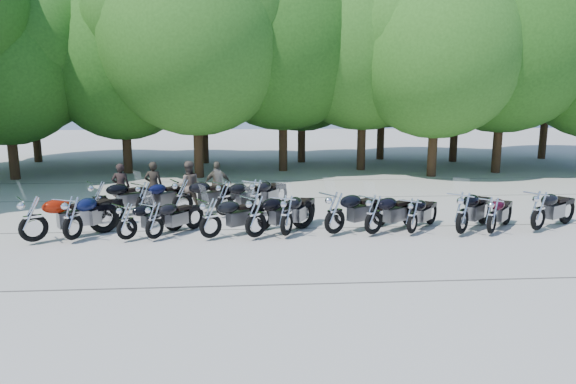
{
  "coord_description": "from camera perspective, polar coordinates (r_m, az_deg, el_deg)",
  "views": [
    {
      "loc": [
        -0.99,
        -13.08,
        3.9
      ],
      "look_at": [
        0.0,
        1.5,
        1.1
      ],
      "focal_mm": 32.0,
      "sensor_mm": 36.0,
      "label": 1
    }
  ],
  "objects": [
    {
      "name": "tree_3",
      "position": [
        24.58,
        -10.31,
        16.33
      ],
      "size": [
        8.7,
        8.7,
        10.67
      ],
      "color": "#3A2614",
      "rests_on": "ground"
    },
    {
      "name": "rider_2",
      "position": [
        17.99,
        -7.81,
        0.84
      ],
      "size": [
        0.98,
        0.48,
        1.61
      ],
      "primitive_type": "imported",
      "rotation": [
        0.0,
        0.0,
        3.23
      ],
      "color": "brown",
      "rests_on": "ground"
    },
    {
      "name": "motorcycle_15",
      "position": [
        16.75,
        -11.66,
        -0.41
      ],
      "size": [
        2.53,
        1.83,
        1.39
      ],
      "primitive_type": null,
      "rotation": [
        0.0,
        0.0,
        2.07
      ],
      "color": "black",
      "rests_on": "ground"
    },
    {
      "name": "motorcycle_5",
      "position": [
        13.85,
        -3.61,
        -2.58
      ],
      "size": [
        2.38,
        2.09,
        1.38
      ],
      "primitive_type": null,
      "rotation": [
        0.0,
        0.0,
        2.24
      ],
      "color": "black",
      "rests_on": "ground"
    },
    {
      "name": "tree_7",
      "position": [
        27.8,
        22.99,
        15.15
      ],
      "size": [
        8.79,
        8.79,
        10.79
      ],
      "color": "#3A2614",
      "rests_on": "ground"
    },
    {
      "name": "tree_11",
      "position": [
        29.68,
        -9.51,
        13.78
      ],
      "size": [
        7.56,
        7.56,
        9.28
      ],
      "color": "#3A2614",
      "rests_on": "ground"
    },
    {
      "name": "motorcycle_3",
      "position": [
        14.2,
        -14.64,
        -2.97
      ],
      "size": [
        1.8,
        2.06,
        1.19
      ],
      "primitive_type": null,
      "rotation": [
        0.0,
        0.0,
        2.48
      ],
      "color": "black",
      "rests_on": "ground"
    },
    {
      "name": "tree_4",
      "position": [
        26.36,
        -0.57,
        16.8
      ],
      "size": [
        9.13,
        9.13,
        11.2
      ],
      "color": "#3A2614",
      "rests_on": "ground"
    },
    {
      "name": "motorcycle_8",
      "position": [
        14.36,
        9.5,
        -2.35
      ],
      "size": [
        2.32,
        1.91,
        1.32
      ],
      "primitive_type": null,
      "rotation": [
        0.0,
        0.0,
        2.18
      ],
      "color": "black",
      "rests_on": "ground"
    },
    {
      "name": "motorcycle_0",
      "position": [
        14.97,
        -26.51,
        -2.56
      ],
      "size": [
        2.56,
        2.1,
        1.45
      ],
      "primitive_type": null,
      "rotation": [
        0.0,
        0.0,
        2.17
      ],
      "color": "maroon",
      "rests_on": "ground"
    },
    {
      "name": "motorcycle_13",
      "position": [
        17.19,
        -20.25,
        -0.62
      ],
      "size": [
        2.45,
        1.88,
        1.37
      ],
      "primitive_type": null,
      "rotation": [
        0.0,
        0.0,
        2.11
      ],
      "color": "black",
      "rests_on": "ground"
    },
    {
      "name": "tree_2",
      "position": [
        26.7,
        -17.95,
        13.36
      ],
      "size": [
        7.31,
        7.31,
        8.97
      ],
      "color": "#3A2614",
      "rests_on": "ground"
    },
    {
      "name": "motorcycle_4",
      "position": [
        13.94,
        -8.62,
        -2.76
      ],
      "size": [
        2.32,
        1.83,
        1.3
      ],
      "primitive_type": null,
      "rotation": [
        0.0,
        0.0,
        2.14
      ],
      "color": "black",
      "rests_on": "ground"
    },
    {
      "name": "motorcycle_11",
      "position": [
        15.34,
        21.75,
        -2.32
      ],
      "size": [
        1.92,
        2.07,
        1.23
      ],
      "primitive_type": null,
      "rotation": [
        0.0,
        0.0,
        2.43
      ],
      "color": "black",
      "rests_on": "ground"
    },
    {
      "name": "tree_15",
      "position": [
        35.01,
        27.3,
        14.8
      ],
      "size": [
        9.67,
        9.67,
        11.86
      ],
      "color": "#3A2614",
      "rests_on": "ground"
    },
    {
      "name": "rider_1",
      "position": [
        17.75,
        -11.01,
        0.72
      ],
      "size": [
        0.92,
        0.77,
        1.68
      ],
      "primitive_type": "imported",
      "rotation": [
        0.0,
        0.0,
        3.32
      ],
      "color": "brown",
      "rests_on": "ground"
    },
    {
      "name": "motorcycle_9",
      "position": [
        14.69,
        13.68,
        -2.49
      ],
      "size": [
        1.81,
        2.03,
        1.18
      ],
      "primitive_type": null,
      "rotation": [
        0.0,
        0.0,
        2.46
      ],
      "color": "black",
      "rests_on": "ground"
    },
    {
      "name": "tree_14",
      "position": [
        31.48,
        18.44,
        13.82
      ],
      "size": [
        8.02,
        8.02,
        9.84
      ],
      "color": "#3A2614",
      "rests_on": "ground"
    },
    {
      "name": "motorcycle_6",
      "position": [
        14.01,
        -0.16,
        -2.49
      ],
      "size": [
        1.72,
        2.43,
        1.34
      ],
      "primitive_type": null,
      "rotation": [
        0.0,
        0.0,
        2.67
      ],
      "color": "black",
      "rests_on": "ground"
    },
    {
      "name": "tree_1",
      "position": [
        26.74,
        -28.99,
        12.02
      ],
      "size": [
        6.97,
        6.97,
        8.55
      ],
      "color": "#3A2614",
      "rests_on": "ground"
    },
    {
      "name": "tree_10",
      "position": [
        30.98,
        -18.03,
        13.58
      ],
      "size": [
        7.78,
        7.78,
        9.55
      ],
      "color": "#3A2614",
      "rests_on": "ground"
    },
    {
      "name": "tree_9",
      "position": [
        33.18,
        -26.77,
        12.51
      ],
      "size": [
        7.59,
        7.59,
        9.32
      ],
      "color": "#3A2614",
      "rests_on": "ground"
    },
    {
      "name": "tree_13",
      "position": [
        31.58,
        10.55,
        14.55
      ],
      "size": [
        8.31,
        8.31,
        10.2
      ],
      "color": "#3A2614",
      "rests_on": "ground"
    },
    {
      "name": "tree_6",
      "position": [
        25.45,
        16.29,
        14.73
      ],
      "size": [
        8.0,
        8.0,
        9.82
      ],
      "color": "#3A2614",
      "rests_on": "ground"
    },
    {
      "name": "motorcycle_14",
      "position": [
        17.07,
        -15.71,
        -0.59
      ],
      "size": [
        2.01,
        2.13,
        1.27
      ],
      "primitive_type": null,
      "rotation": [
        0.0,
        0.0,
        2.41
      ],
      "color": "black",
      "rests_on": "ground"
    },
    {
      "name": "ground",
      "position": [
        13.69,
        0.43,
        -5.71
      ],
      "size": [
        90.0,
        90.0,
        0.0
      ],
      "primitive_type": "plane",
      "color": "gray",
      "rests_on": "ground"
    },
    {
      "name": "motorcycle_7",
      "position": [
        14.23,
        5.22,
        -2.18
      ],
      "size": [
        2.5,
        1.99,
        1.41
      ],
      "primitive_type": null,
      "rotation": [
        0.0,
        0.0,
        2.14
      ],
      "color": "black",
      "rests_on": "ground"
    },
    {
      "name": "motorcycle_12",
      "position": [
        16.21,
        26.1,
        -1.75
      ],
      "size": [
        2.4,
        1.92,
        1.35
      ],
      "primitive_type": null,
      "rotation": [
        0.0,
        0.0,
        2.15
      ],
      "color": "black",
      "rests_on": "ground"
    },
    {
      "name": "motorcycle_1",
      "position": [
        14.75,
        -22.87,
        -2.56
      ],
      "size": [
        1.64,
        2.57,
        1.4
      ],
      "primitive_type": null,
      "rotation": [
        0.0,
        0.0,
        2.75
      ],
      "color": "#0B1134",
      "rests_on": "ground"
    },
    {
      "name": "motorcycle_17",
      "position": [
        16.63,
        -3.61,
        -0.38
      ],
      "size": [
        1.84,
        2.4,
        1.34
      ],
      "primitive_type": null,
      "rotation": [
        0.0,
        0.0,
        2.6
      ],
      "color": "black",
      "rests_on": "ground"
    },
    {
      "name": "tree_5",
      "position": [
        27.01,
        8.46,
        16.41
      ],
      "size": [
        9.04,
        9.04,
        11.1
      ],
      "color": "#3A2614",
      "rests_on": "ground"
    },
    {
      "name": "rider_3",
      "position": [
        18.19,
        -14.71,
        0.74
      ],
      "size": [
        0.65,
        0.47,
        1.64
      ],
      "primitive_type": "imported",
      "rotation": [
        0.0,
        0.0,
        3.28
      ],
      "color": "black",
      "rests_on": "ground"
    },
    {
      "name": "tree_12",
      "position": [
        29.74,
        1.56,
        14.36
      ],
      "size": [
        7.88,
        7.88,
        9.67
      ],
      "color": "#3A2614",
      "rests_on": "ground"
    },
    {
      "name": "motorcycle_10",
      "position": [
        14.97,
        18.84,
        -2.09
      ],
      "size": [
        2.25,
        2.33,
        1.4
      ],
      "primitive_type": null,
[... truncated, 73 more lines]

